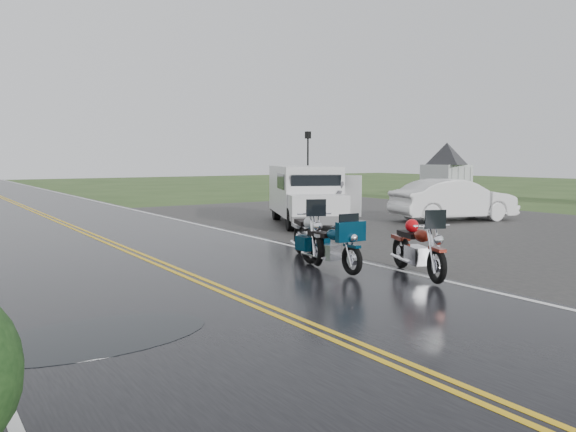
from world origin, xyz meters
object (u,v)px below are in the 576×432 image
object	(u,v)px
visitor_center	(447,157)
person_at_van	(340,206)
motorcycle_silver	(317,236)
van_white	(291,199)
sedan_white	(454,201)
lamp_post_far_right	(308,168)
motorcycle_teal	(352,248)
motorcycle_red	(437,251)

from	to	relation	value
visitor_center	person_at_van	distance (m)	14.57
motorcycle_silver	van_white	bearing A→B (deg)	83.70
motorcycle_silver	visitor_center	bearing A→B (deg)	55.88
visitor_center	sedan_white	distance (m)	10.49
sedan_white	lamp_post_far_right	bearing A→B (deg)	15.60
van_white	visitor_center	bearing A→B (deg)	47.44
van_white	person_at_van	xyz separation A→B (m)	(1.53, -0.57, -0.26)
motorcycle_teal	person_at_van	size ratio (longest dim) A/B	1.28
motorcycle_teal	person_at_van	xyz separation A→B (m)	(4.50, 5.90, 0.19)
motorcycle_red	sedan_white	world-z (taller)	sedan_white
visitor_center	motorcycle_silver	bearing A→B (deg)	-146.80
motorcycle_red	sedan_white	xyz separation A→B (m)	(8.90, 7.01, 0.11)
sedan_white	lamp_post_far_right	size ratio (longest dim) A/B	1.26
motorcycle_red	motorcycle_teal	distance (m)	1.64
motorcycle_red	van_white	size ratio (longest dim) A/B	0.42
motorcycle_silver	motorcycle_red	bearing A→B (deg)	-50.46
visitor_center	motorcycle_silver	size ratio (longest dim) A/B	6.80
visitor_center	motorcycle_red	bearing A→B (deg)	-139.99
visitor_center	van_white	bearing A→B (deg)	-157.33
visitor_center	motorcycle_red	size ratio (longest dim) A/B	7.15
lamp_post_far_right	motorcycle_silver	bearing A→B (deg)	-125.27
motorcycle_silver	person_at_van	bearing A→B (deg)	69.42
motorcycle_teal	sedan_white	bearing A→B (deg)	33.25
motorcycle_red	lamp_post_far_right	size ratio (longest dim) A/B	0.60
visitor_center	lamp_post_far_right	xyz separation A→B (m)	(-7.72, 2.29, -0.54)
visitor_center	motorcycle_red	xyz separation A→B (m)	(-16.61, -13.94, -1.74)
visitor_center	van_white	world-z (taller)	visitor_center
motorcycle_red	van_white	bearing A→B (deg)	97.07
person_at_van	visitor_center	bearing A→B (deg)	-173.85
sedan_white	lamp_post_far_right	xyz separation A→B (m)	(-0.02, 9.21, 1.09)
person_at_van	sedan_white	bearing A→B (deg)	155.41
visitor_center	person_at_van	xyz separation A→B (m)	(-12.89, -6.60, -1.60)
motorcycle_teal	van_white	bearing A→B (deg)	68.72
motorcycle_teal	visitor_center	bearing A→B (deg)	39.03
motorcycle_silver	van_white	distance (m)	6.13
motorcycle_silver	lamp_post_far_right	bearing A→B (deg)	77.41
motorcycle_red	motorcycle_teal	bearing A→B (deg)	140.90
van_white	motorcycle_teal	bearing A→B (deg)	-89.82
person_at_van	lamp_post_far_right	distance (m)	10.33
motorcycle_teal	van_white	size ratio (longest dim) A/B	0.38
motorcycle_silver	sedan_white	world-z (taller)	sedan_white
motorcycle_teal	motorcycle_silver	xyz separation A→B (m)	(0.00, 1.13, 0.09)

